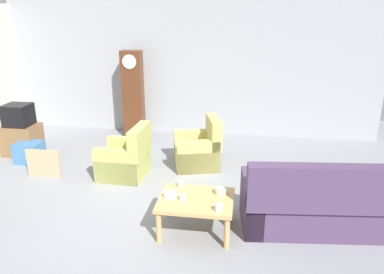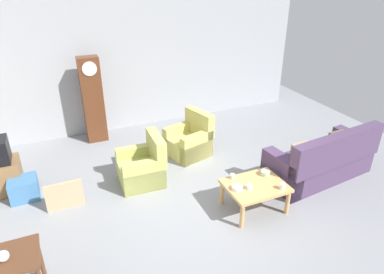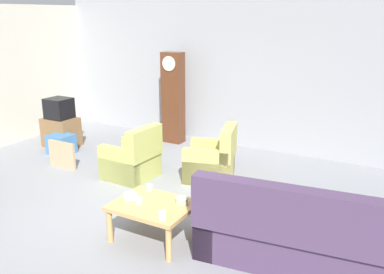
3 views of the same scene
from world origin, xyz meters
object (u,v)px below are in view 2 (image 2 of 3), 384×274
(armchair_olive_near, at_px, (143,167))
(armchair_olive_far, at_px, (190,141))
(cup_white_porcelain, at_px, (282,186))
(cup_cream_tall, at_px, (232,176))
(framed_picture_leaning, at_px, (65,196))
(glass_dome_cloche, at_px, (3,256))
(storage_box_blue, at_px, (24,189))
(grandfather_clock, at_px, (93,100))
(bowl_shallow_green, at_px, (265,173))
(coffee_table_wood, at_px, (255,188))
(cup_blue_rimmed, at_px, (249,187))
(tv_stand_cabinet, at_px, (1,177))
(couch_floral, at_px, (321,161))
(bowl_white_stacked, at_px, (237,188))

(armchair_olive_near, xyz_separation_m, armchair_olive_far, (1.20, 0.62, 0.00))
(cup_white_porcelain, relative_size, cup_cream_tall, 1.18)
(framed_picture_leaning, bearing_deg, glass_dome_cloche, -111.78)
(armchair_olive_far, xyz_separation_m, storage_box_blue, (-3.22, -0.29, -0.11))
(grandfather_clock, xyz_separation_m, bowl_shallow_green, (2.23, -3.42, -0.46))
(armchair_olive_near, relative_size, cup_cream_tall, 10.90)
(cup_white_porcelain, bearing_deg, armchair_olive_near, 134.84)
(coffee_table_wood, height_order, grandfather_clock, grandfather_clock)
(armchair_olive_near, bearing_deg, framed_picture_leaning, -170.27)
(armchair_olive_near, xyz_separation_m, framed_picture_leaning, (-1.40, -0.24, -0.06))
(armchair_olive_near, xyz_separation_m, bowl_shallow_green, (1.75, -1.32, 0.21))
(cup_white_porcelain, relative_size, cup_blue_rimmed, 1.14)
(grandfather_clock, height_order, tv_stand_cabinet, grandfather_clock)
(armchair_olive_near, height_order, framed_picture_leaning, armchair_olive_near)
(couch_floral, relative_size, storage_box_blue, 4.73)
(cup_white_porcelain, relative_size, bowl_white_stacked, 0.57)
(cup_blue_rimmed, bearing_deg, armchair_olive_far, 92.23)
(coffee_table_wood, relative_size, framed_picture_leaning, 1.60)
(bowl_shallow_green, bearing_deg, glass_dome_cloche, -170.13)
(couch_floral, height_order, cup_cream_tall, couch_floral)
(cup_blue_rimmed, height_order, bowl_white_stacked, cup_blue_rimmed)
(glass_dome_cloche, height_order, cup_blue_rimmed, glass_dome_cloche)
(armchair_olive_far, distance_m, coffee_table_wood, 2.13)
(armchair_olive_near, bearing_deg, storage_box_blue, 170.63)
(bowl_shallow_green, bearing_deg, couch_floral, 5.02)
(couch_floral, bearing_deg, cup_cream_tall, 179.85)
(couch_floral, height_order, grandfather_clock, grandfather_clock)
(armchair_olive_far, bearing_deg, armchair_olive_near, -152.48)
(glass_dome_cloche, bearing_deg, storage_box_blue, 88.13)
(coffee_table_wood, distance_m, bowl_white_stacked, 0.35)
(cup_blue_rimmed, distance_m, cup_cream_tall, 0.38)
(glass_dome_cloche, relative_size, bowl_white_stacked, 0.74)
(grandfather_clock, distance_m, cup_cream_tall, 3.72)
(armchair_olive_far, bearing_deg, cup_white_porcelain, -76.81)
(armchair_olive_near, bearing_deg, bowl_shallow_green, -37.03)
(tv_stand_cabinet, relative_size, bowl_shallow_green, 4.34)
(tv_stand_cabinet, bearing_deg, grandfather_clock, 36.79)
(grandfather_clock, xyz_separation_m, bowl_white_stacked, (1.59, -3.60, -0.47))
(coffee_table_wood, xyz_separation_m, bowl_shallow_green, (0.30, 0.17, 0.11))
(armchair_olive_near, bearing_deg, armchair_olive_far, 27.52)
(grandfather_clock, relative_size, glass_dome_cloche, 15.06)
(grandfather_clock, distance_m, framed_picture_leaning, 2.62)
(couch_floral, bearing_deg, framed_picture_leaning, 167.97)
(glass_dome_cloche, bearing_deg, bowl_shallow_green, 9.87)
(cup_cream_tall, relative_size, bowl_white_stacked, 0.49)
(armchair_olive_near, height_order, glass_dome_cloche, armchair_olive_near)
(bowl_shallow_green, bearing_deg, cup_cream_tall, 167.56)
(storage_box_blue, height_order, cup_cream_tall, cup_cream_tall)
(cup_cream_tall, bearing_deg, grandfather_clock, 116.85)
(armchair_olive_far, relative_size, storage_box_blue, 2.09)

